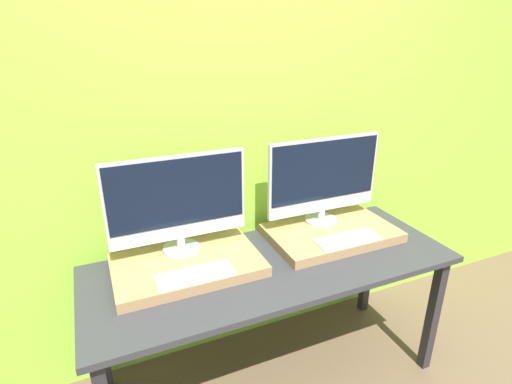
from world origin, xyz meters
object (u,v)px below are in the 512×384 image
Objects in this scene: keyboard_left at (195,275)px; monitor_right at (324,178)px; monitor_left at (178,201)px; keyboard_right at (347,239)px.

keyboard_left is 0.86m from monitor_right.
monitor_left is 1.95× the size of keyboard_left.
monitor_left and monitor_right have the same top height.
monitor_left is 1.95× the size of keyboard_right.
keyboard_right is (0.79, 0.00, 0.00)m from keyboard_left.
monitor_left is at bearing 180.00° from monitor_right.
keyboard_left and keyboard_right have the same top height.
monitor_right is at bearing 90.00° from keyboard_right.
keyboard_left is 1.00× the size of keyboard_right.
monitor_right is at bearing 17.33° from keyboard_left.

